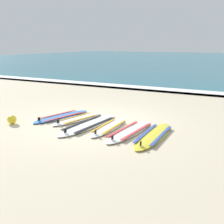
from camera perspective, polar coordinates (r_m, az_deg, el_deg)
The scene contains 10 objects.
ground_plane at distance 8.30m, azimuth -3.54°, elevation -2.13°, with size 80.00×80.00×0.00m, color beige.
sea at distance 43.05m, azimuth 21.95°, elevation 10.32°, with size 80.00×60.00×0.10m, color #23667A.
wave_foam_strip at distance 14.03m, azimuth 9.86°, elevation 4.75°, with size 80.00×0.88×0.11m, color white.
surfboard_0 at distance 8.92m, azimuth -10.73°, elevation -0.93°, with size 1.09×2.23×0.18m.
surfboard_1 at distance 8.54m, azimuth -7.33°, elevation -1.48°, with size 0.97×2.03×0.18m.
surfboard_2 at distance 7.92m, azimuth -4.96°, elevation -2.69°, with size 0.91×2.65×0.18m.
surfboard_3 at distance 7.65m, azimuth -0.69°, elevation -3.27°, with size 0.51×1.96×0.18m.
surfboard_4 at distance 7.32m, azimuth 3.83°, elevation -4.11°, with size 0.78×2.33×0.18m.
surfboard_5 at distance 7.07m, azimuth 8.83°, elevation -4.94°, with size 0.60×2.36×0.18m.
beach_ball at distance 8.59m, azimuth -20.56°, elevation -1.53°, with size 0.27×0.27×0.27m, color yellow.
Camera 1 is at (4.06, -6.84, 2.36)m, focal length 42.88 mm.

